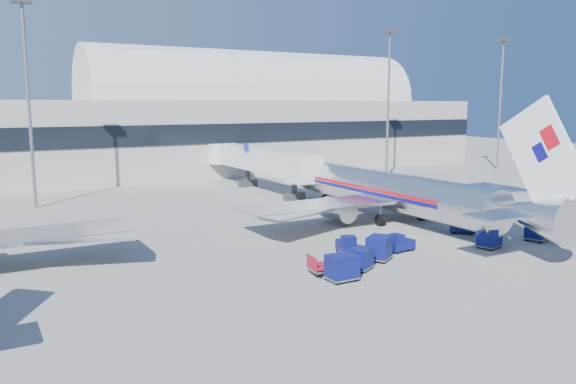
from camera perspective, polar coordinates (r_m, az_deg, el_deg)
ground at (r=47.03m, az=5.01°, el=-5.20°), size 260.00×260.00×0.00m
terminal at (r=94.29m, az=-22.23°, el=5.88°), size 170.00×28.15×21.00m
airliner_main at (r=55.97m, az=10.85°, el=0.00°), size 32.00×37.26×12.07m
jetbridge_near at (r=76.46m, az=-3.45°, el=3.26°), size 4.40×27.50×6.25m
mast_west at (r=67.77m, az=-25.03°, el=10.93°), size 2.00×1.20×22.60m
mast_east at (r=87.76m, az=10.20°, el=10.97°), size 2.00×1.20×22.60m
mast_far_east at (r=105.51m, az=20.85°, el=10.17°), size 2.00×1.20×22.60m
barrier_near at (r=60.15m, az=18.15°, el=-2.06°), size 3.00×0.55×0.90m
barrier_mid at (r=62.61m, az=20.18°, el=-1.75°), size 3.00×0.55×0.90m
barrier_far at (r=65.15m, az=22.06°, el=-1.46°), size 3.00×0.55×0.90m
tug_lead at (r=45.03m, az=11.29°, el=-5.13°), size 2.29×1.28×1.44m
tug_right at (r=52.61m, az=17.21°, el=-3.31°), size 2.37×2.37×1.46m
tug_left at (r=43.58m, az=6.00°, el=-5.41°), size 1.88×2.61×1.54m
cart_train_a at (r=42.18m, az=9.24°, el=-5.59°), size 2.57×2.42×1.80m
cart_train_b at (r=39.66m, az=7.44°, el=-6.69°), size 2.19×2.03×1.55m
cart_train_c at (r=37.09m, az=5.51°, el=-7.59°), size 1.99×1.52×1.75m
cart_solo_near at (r=47.93m, az=19.80°, el=-4.37°), size 2.13×1.81×1.63m
cart_solo_far at (r=52.08m, az=24.05°, el=-3.46°), size 2.43×2.08×1.84m
cart_open_red at (r=38.59m, az=4.11°, el=-7.62°), size 2.75×2.15×0.67m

